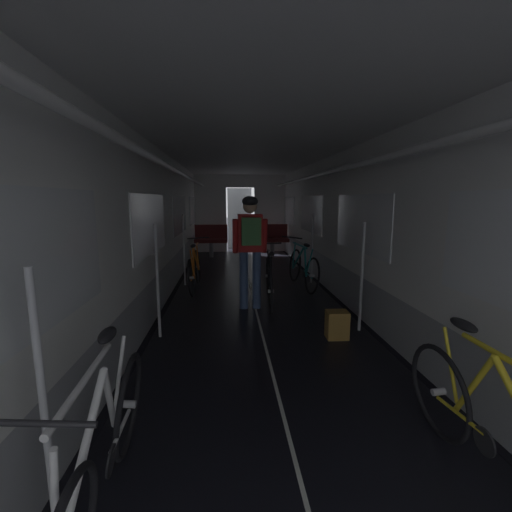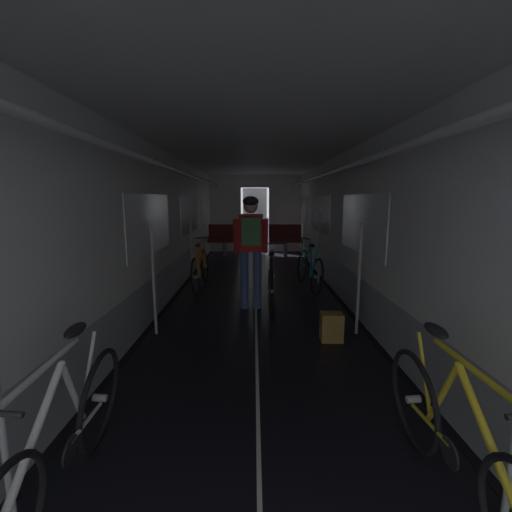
# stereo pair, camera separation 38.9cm
# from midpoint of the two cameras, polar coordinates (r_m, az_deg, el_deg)

# --- Properties ---
(ground_plane) EXTENTS (60.00, 60.00, 0.00)m
(ground_plane) POSITION_cam_midpoint_polar(r_m,az_deg,el_deg) (2.64, 1.42, -30.25)
(ground_plane) COLOR black
(train_car_shell) EXTENTS (3.14, 12.34, 2.57)m
(train_car_shell) POSITION_cam_midpoint_polar(r_m,az_deg,el_deg) (5.62, -2.52, 9.58)
(train_car_shell) COLOR black
(train_car_shell) RESTS_ON ground
(bench_seat_far_left) EXTENTS (0.98, 0.51, 0.95)m
(bench_seat_far_left) POSITION_cam_midpoint_polar(r_m,az_deg,el_deg) (10.18, -8.58, 3.04)
(bench_seat_far_left) COLOR gray
(bench_seat_far_left) RESTS_ON ground
(bench_seat_far_right) EXTENTS (0.98, 0.51, 0.95)m
(bench_seat_far_right) POSITION_cam_midpoint_polar(r_m,az_deg,el_deg) (10.21, 1.56, 3.17)
(bench_seat_far_right) COLOR gray
(bench_seat_far_right) RESTS_ON ground
(bicycle_orange) EXTENTS (0.44, 1.69, 0.95)m
(bicycle_orange) POSITION_cam_midpoint_polar(r_m,az_deg,el_deg) (6.56, -11.90, -2.20)
(bicycle_orange) COLOR black
(bicycle_orange) RESTS_ON ground
(bicycle_yellow) EXTENTS (0.44, 1.69, 0.95)m
(bicycle_yellow) POSITION_cam_midpoint_polar(r_m,az_deg,el_deg) (2.45, 30.89, -24.07)
(bicycle_yellow) COLOR black
(bicycle_yellow) RESTS_ON ground
(bicycle_teal) EXTENTS (0.50, 1.69, 0.95)m
(bicycle_teal) POSITION_cam_midpoint_polar(r_m,az_deg,el_deg) (6.62, 6.12, -1.97)
(bicycle_teal) COLOR black
(bicycle_teal) RESTS_ON ground
(bicycle_white) EXTENTS (0.44, 1.69, 0.95)m
(bicycle_white) POSITION_cam_midpoint_polar(r_m,az_deg,el_deg) (2.28, -28.99, -26.78)
(bicycle_white) COLOR black
(bicycle_white) RESTS_ON ground
(person_cyclist_aisle) EXTENTS (0.53, 0.40, 1.73)m
(person_cyclist_aisle) POSITION_cam_midpoint_polar(r_m,az_deg,el_deg) (5.17, -3.13, 2.63)
(person_cyclist_aisle) COLOR #384C75
(person_cyclist_aisle) RESTS_ON ground
(bicycle_black_in_aisle) EXTENTS (0.44, 1.69, 0.94)m
(bicycle_black_in_aisle) POSITION_cam_midpoint_polar(r_m,az_deg,el_deg) (5.57, 0.23, -4.05)
(bicycle_black_in_aisle) COLOR black
(bicycle_black_in_aisle) RESTS_ON ground
(backpack_on_floor) EXTENTS (0.27, 0.21, 0.34)m
(backpack_on_floor) POSITION_cam_midpoint_polar(r_m,az_deg,el_deg) (4.33, 10.81, -11.20)
(backpack_on_floor) COLOR olive
(backpack_on_floor) RESTS_ON ground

